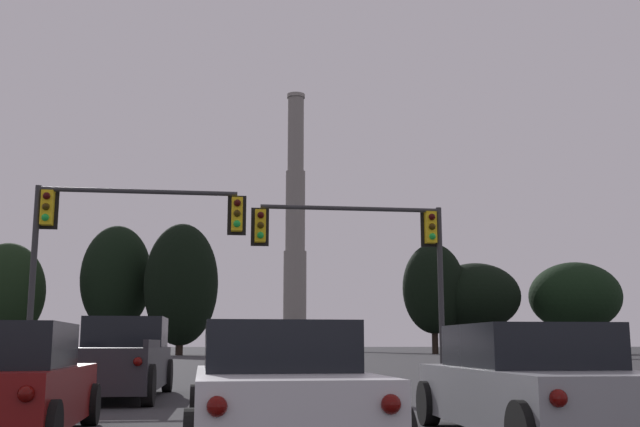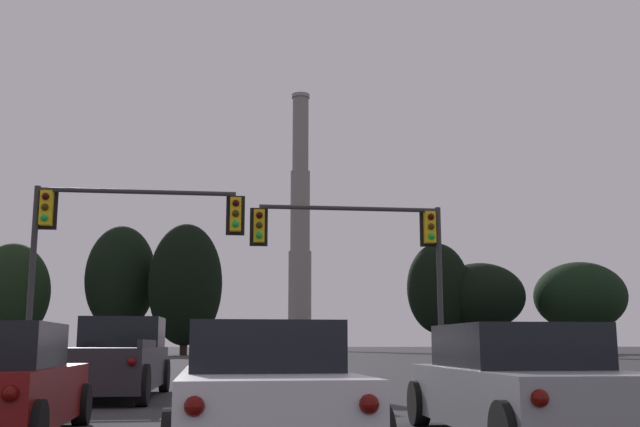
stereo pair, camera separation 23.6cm
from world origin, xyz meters
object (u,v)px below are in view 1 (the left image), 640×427
Objects in this scene: pickup_truck_left_lane_front at (117,361)px; hatchback_left_lane_second at (3,386)px; traffic_light_overhead_right at (376,245)px; traffic_light_overhead_left at (109,231)px; sedan_right_lane_second at (534,385)px; smokestack at (295,246)px; sedan_center_lane_second at (277,390)px.

pickup_truck_left_lane_front is 7.54m from hatchback_left_lane_second.
traffic_light_overhead_left is (-8.37, -0.82, 0.17)m from traffic_light_overhead_right.
smokestack reaches higher than sedan_right_lane_second.
hatchback_left_lane_second is 0.65× the size of traffic_light_overhead_left.
traffic_light_overhead_right is at bearing 41.45° from pickup_truck_left_lane_front.
hatchback_left_lane_second is 0.87× the size of sedan_right_lane_second.
hatchback_left_lane_second is at bearing 174.35° from sedan_right_lane_second.
sedan_center_lane_second is 1.14× the size of hatchback_left_lane_second.
hatchback_left_lane_second is at bearing 157.57° from sedan_center_lane_second.
traffic_light_overhead_left is (-3.99, 14.22, 3.85)m from sedan_center_lane_second.
pickup_truck_left_lane_front is 10.37m from sedan_right_lane_second.
pickup_truck_left_lane_front is 6.64m from traffic_light_overhead_left.
traffic_light_overhead_left is at bearing 102.30° from pickup_truck_left_lane_front.
sedan_right_lane_second is 16.01m from traffic_light_overhead_left.
traffic_light_overhead_left reaches higher than hatchback_left_lane_second.
traffic_light_overhead_right reaches higher than sedan_right_lane_second.
traffic_light_overhead_right is (7.68, 13.76, 3.69)m from hatchback_left_lane_second.
pickup_truck_left_lane_front is 10.22m from traffic_light_overhead_right.
smokestack is (16.02, 118.46, 18.07)m from pickup_truck_left_lane_front.
traffic_light_overhead_left is 0.13× the size of smokestack.
traffic_light_overhead_right is (7.28, 6.23, 3.55)m from pickup_truck_left_lane_front.
sedan_right_lane_second is (3.24, 0.46, 0.00)m from sedan_center_lane_second.
hatchback_left_lane_second is 6.60m from sedan_right_lane_second.
smokestack reaches higher than pickup_truck_left_lane_front.
traffic_light_overhead_left is (-1.09, 5.40, 3.71)m from pickup_truck_left_lane_front.
sedan_center_lane_second is at bearing -70.87° from pickup_truck_left_lane_front.
pickup_truck_left_lane_front is 1.17× the size of sedan_right_lane_second.
smokestack is at bearing 87.04° from sedan_right_lane_second.
traffic_light_overhead_right is at bearing -94.45° from smokestack.
sedan_center_lane_second is 1.00× the size of sedan_right_lane_second.
pickup_truck_left_lane_front is at bearing 85.42° from hatchback_left_lane_second.
pickup_truck_left_lane_front is at bearing -139.47° from traffic_light_overhead_right.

